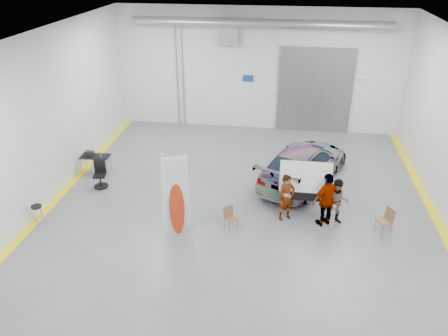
# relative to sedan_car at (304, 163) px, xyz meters

# --- Properties ---
(ground) EXTENTS (16.00, 16.00, 0.00)m
(ground) POSITION_rel_sedan_car_xyz_m (-2.29, -2.53, -0.76)
(ground) COLOR #5B5E62
(ground) RESTS_ON ground
(room_shell) EXTENTS (14.02, 16.18, 6.01)m
(room_shell) POSITION_rel_sedan_car_xyz_m (-2.05, -0.31, 3.32)
(room_shell) COLOR silver
(room_shell) RESTS_ON ground
(sedan_car) EXTENTS (4.12, 5.62, 1.51)m
(sedan_car) POSITION_rel_sedan_car_xyz_m (0.00, 0.00, 0.00)
(sedan_car) COLOR silver
(sedan_car) RESTS_ON ground
(person_a) EXTENTS (0.74, 0.67, 1.69)m
(person_a) POSITION_rel_sedan_car_xyz_m (-0.64, -2.91, 0.09)
(person_a) COLOR #906D4E
(person_a) RESTS_ON ground
(person_b) EXTENTS (0.83, 0.64, 1.65)m
(person_b) POSITION_rel_sedan_car_xyz_m (1.05, -2.91, 0.07)
(person_b) COLOR slate
(person_b) RESTS_ON ground
(person_c) EXTENTS (1.19, 1.00, 1.94)m
(person_c) POSITION_rel_sedan_car_xyz_m (0.69, -3.05, 0.21)
(person_c) COLOR olive
(person_c) RESTS_ON ground
(surfboard_display) EXTENTS (0.78, 0.45, 2.92)m
(surfboard_display) POSITION_rel_sedan_car_xyz_m (-4.22, -4.22, 0.43)
(surfboard_display) COLOR white
(surfboard_display) RESTS_ON ground
(folding_chair_near) EXTENTS (0.51, 0.57, 0.78)m
(folding_chair_near) POSITION_rel_sedan_car_xyz_m (-2.42, -3.75, -0.51)
(folding_chair_near) COLOR brown
(folding_chair_near) RESTS_ON ground
(folding_chair_far) EXTENTS (0.56, 0.69, 0.90)m
(folding_chair_far) POSITION_rel_sedan_car_xyz_m (2.55, -3.28, -0.48)
(folding_chair_far) COLOR brown
(folding_chair_far) RESTS_ON ground
(shop_stool) EXTENTS (0.37, 0.37, 0.73)m
(shop_stool) POSITION_rel_sedan_car_xyz_m (-8.90, -4.45, -0.39)
(shop_stool) COLOR black
(shop_stool) RESTS_ON ground
(work_table) EXTENTS (1.22, 0.66, 0.97)m
(work_table) POSITION_rel_sedan_car_xyz_m (-8.56, -0.51, -0.01)
(work_table) COLOR gray
(work_table) RESTS_ON ground
(office_chair) EXTENTS (0.56, 0.57, 1.05)m
(office_chair) POSITION_rel_sedan_car_xyz_m (-7.84, -1.63, -0.29)
(office_chair) COLOR black
(office_chair) RESTS_ON ground
(trunk_lid) EXTENTS (1.76, 1.07, 0.04)m
(trunk_lid) POSITION_rel_sedan_car_xyz_m (0.00, -2.36, 0.78)
(trunk_lid) COLOR silver
(trunk_lid) RESTS_ON sedan_car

